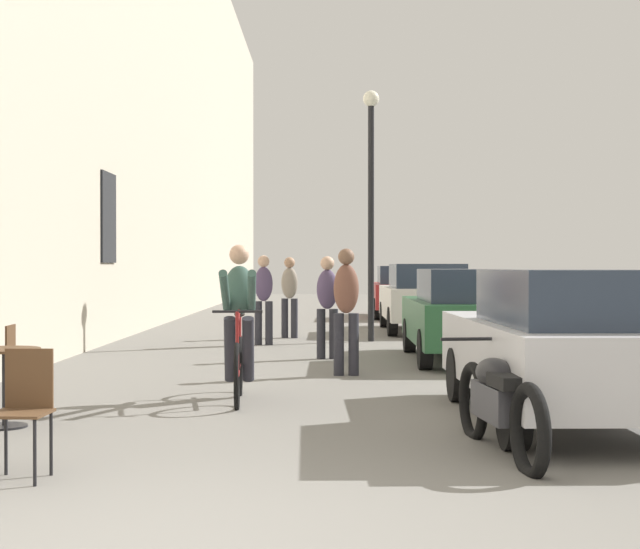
{
  "coord_description": "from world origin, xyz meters",
  "views": [
    {
      "loc": [
        0.92,
        -4.79,
        1.47
      ],
      "look_at": [
        0.77,
        17.91,
        1.27
      ],
      "focal_mm": 52.35,
      "sensor_mm": 36.0,
      "label": 1
    }
  ],
  "objects_px": {
    "pedestrian_mid": "(327,301)",
    "pedestrian_far": "(264,295)",
    "cafe_table_mid": "(5,370)",
    "parked_car_third": "(424,297)",
    "cyclist_on_bicycle": "(239,326)",
    "parked_car_nearest": "(566,344)",
    "parked_car_second": "(466,313)",
    "street_lamp": "(371,182)",
    "cafe_chair_mid_toward_street": "(21,363)",
    "parked_car_fourth": "(404,291)",
    "pedestrian_furthest": "(290,292)",
    "pedestrian_near": "(346,304)",
    "parked_motorcycle": "(499,402)",
    "cafe_chair_near_toward_street": "(24,404)"
  },
  "relations": [
    {
      "from": "street_lamp",
      "to": "parked_motorcycle",
      "type": "bearing_deg",
      "value": -87.49
    },
    {
      "from": "pedestrian_mid",
      "to": "street_lamp",
      "type": "bearing_deg",
      "value": 76.02
    },
    {
      "from": "cafe_chair_near_toward_street",
      "to": "parked_car_third",
      "type": "distance_m",
      "value": 14.99
    },
    {
      "from": "pedestrian_mid",
      "to": "parked_car_nearest",
      "type": "bearing_deg",
      "value": -70.01
    },
    {
      "from": "parked_car_second",
      "to": "parked_car_fourth",
      "type": "bearing_deg",
      "value": 89.78
    },
    {
      "from": "cafe_table_mid",
      "to": "pedestrian_mid",
      "type": "height_order",
      "value": "pedestrian_mid"
    },
    {
      "from": "pedestrian_far",
      "to": "parked_car_fourth",
      "type": "relative_size",
      "value": 0.4
    },
    {
      "from": "cafe_chair_near_toward_street",
      "to": "parked_car_fourth",
      "type": "distance_m",
      "value": 20.63
    },
    {
      "from": "cyclist_on_bicycle",
      "to": "pedestrian_furthest",
      "type": "xyz_separation_m",
      "value": [
        0.21,
        8.82,
        0.12
      ]
    },
    {
      "from": "cafe_table_mid",
      "to": "cyclist_on_bicycle",
      "type": "xyz_separation_m",
      "value": [
        1.97,
        1.77,
        0.29
      ]
    },
    {
      "from": "cyclist_on_bicycle",
      "to": "cafe_table_mid",
      "type": "bearing_deg",
      "value": -138.13
    },
    {
      "from": "pedestrian_mid",
      "to": "parked_motorcycle",
      "type": "bearing_deg",
      "value": -79.84
    },
    {
      "from": "cyclist_on_bicycle",
      "to": "pedestrian_mid",
      "type": "xyz_separation_m",
      "value": [
        0.98,
        4.53,
        0.11
      ]
    },
    {
      "from": "pedestrian_mid",
      "to": "pedestrian_far",
      "type": "height_order",
      "value": "pedestrian_far"
    },
    {
      "from": "cafe_table_mid",
      "to": "pedestrian_near",
      "type": "bearing_deg",
      "value": 51.61
    },
    {
      "from": "pedestrian_mid",
      "to": "pedestrian_far",
      "type": "bearing_deg",
      "value": 114.54
    },
    {
      "from": "cyclist_on_bicycle",
      "to": "pedestrian_mid",
      "type": "relative_size",
      "value": 1.08
    },
    {
      "from": "parked_car_fourth",
      "to": "parked_motorcycle",
      "type": "xyz_separation_m",
      "value": [
        -0.86,
        -19.31,
        -0.36
      ]
    },
    {
      "from": "cafe_chair_mid_toward_street",
      "to": "parked_car_third",
      "type": "height_order",
      "value": "parked_car_third"
    },
    {
      "from": "cafe_chair_near_toward_street",
      "to": "parked_motorcycle",
      "type": "height_order",
      "value": "cafe_chair_near_toward_street"
    },
    {
      "from": "cyclist_on_bicycle",
      "to": "parked_car_nearest",
      "type": "bearing_deg",
      "value": -26.03
    },
    {
      "from": "pedestrian_mid",
      "to": "parked_car_third",
      "type": "xyz_separation_m",
      "value": [
        2.18,
        6.04,
        -0.13
      ]
    },
    {
      "from": "pedestrian_near",
      "to": "pedestrian_far",
      "type": "bearing_deg",
      "value": 106.49
    },
    {
      "from": "pedestrian_near",
      "to": "parked_car_second",
      "type": "bearing_deg",
      "value": 45.44
    },
    {
      "from": "cyclist_on_bicycle",
      "to": "pedestrian_mid",
      "type": "distance_m",
      "value": 4.63
    },
    {
      "from": "parked_car_fourth",
      "to": "cafe_table_mid",
      "type": "bearing_deg",
      "value": -105.83
    },
    {
      "from": "parked_car_third",
      "to": "parked_car_fourth",
      "type": "height_order",
      "value": "parked_car_third"
    },
    {
      "from": "cyclist_on_bicycle",
      "to": "parked_car_nearest",
      "type": "relative_size",
      "value": 0.43
    },
    {
      "from": "cafe_table_mid",
      "to": "parked_car_third",
      "type": "height_order",
      "value": "parked_car_third"
    },
    {
      "from": "cafe_chair_near_toward_street",
      "to": "parked_car_fourth",
      "type": "height_order",
      "value": "parked_car_fourth"
    },
    {
      "from": "cafe_chair_near_toward_street",
      "to": "pedestrian_mid",
      "type": "xyz_separation_m",
      "value": [
        2.12,
        8.32,
        0.4
      ]
    },
    {
      "from": "cafe_table_mid",
      "to": "parked_car_fourth",
      "type": "bearing_deg",
      "value": 74.17
    },
    {
      "from": "street_lamp",
      "to": "parked_car_second",
      "type": "xyz_separation_m",
      "value": [
        1.29,
        -3.77,
        -2.37
      ]
    },
    {
      "from": "parked_car_nearest",
      "to": "parked_car_second",
      "type": "xyz_separation_m",
      "value": [
        -0.06,
        5.76,
        -0.01
      ]
    },
    {
      "from": "cafe_table_mid",
      "to": "parked_car_third",
      "type": "relative_size",
      "value": 0.17
    },
    {
      "from": "cafe_table_mid",
      "to": "parked_car_nearest",
      "type": "distance_m",
      "value": 5.17
    },
    {
      "from": "cafe_table_mid",
      "to": "pedestrian_mid",
      "type": "bearing_deg",
      "value": 64.87
    },
    {
      "from": "street_lamp",
      "to": "cafe_chair_mid_toward_street",
      "type": "bearing_deg",
      "value": -113.24
    },
    {
      "from": "pedestrian_far",
      "to": "parked_car_second",
      "type": "xyz_separation_m",
      "value": [
        3.33,
        -2.92,
        -0.2
      ]
    },
    {
      "from": "cafe_chair_mid_toward_street",
      "to": "cafe_chair_near_toward_street",
      "type": "bearing_deg",
      "value": -71.5
    },
    {
      "from": "parked_car_second",
      "to": "parked_motorcycle",
      "type": "distance_m",
      "value": 7.19
    },
    {
      "from": "cafe_chair_mid_toward_street",
      "to": "parked_motorcycle",
      "type": "xyz_separation_m",
      "value": [
        4.36,
        -1.86,
        -0.11
      ]
    },
    {
      "from": "cafe_table_mid",
      "to": "parked_car_nearest",
      "type": "height_order",
      "value": "parked_car_nearest"
    },
    {
      "from": "parked_car_second",
      "to": "pedestrian_near",
      "type": "bearing_deg",
      "value": -134.56
    },
    {
      "from": "pedestrian_mid",
      "to": "parked_car_third",
      "type": "bearing_deg",
      "value": 70.17
    },
    {
      "from": "cafe_table_mid",
      "to": "street_lamp",
      "type": "height_order",
      "value": "street_lamp"
    },
    {
      "from": "pedestrian_near",
      "to": "pedestrian_furthest",
      "type": "relative_size",
      "value": 1.03
    },
    {
      "from": "pedestrian_mid",
      "to": "parked_car_fourth",
      "type": "relative_size",
      "value": 0.39
    },
    {
      "from": "cafe_chair_mid_toward_street",
      "to": "pedestrian_far",
      "type": "height_order",
      "value": "pedestrian_far"
    },
    {
      "from": "parked_car_second",
      "to": "street_lamp",
      "type": "bearing_deg",
      "value": 108.9
    }
  ]
}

